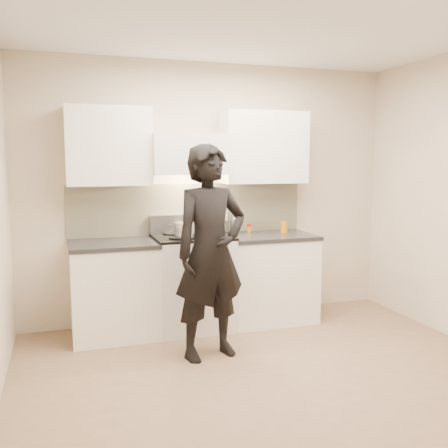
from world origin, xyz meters
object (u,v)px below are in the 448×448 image
at_px(counter_right, 268,277).
at_px(utensil_crock, 235,225).
at_px(wok, 205,223).
at_px(stove, 193,282).
at_px(person, 211,252).

relative_size(counter_right, utensil_crock, 3.14).
bearing_deg(utensil_crock, counter_right, -27.46).
relative_size(counter_right, wok, 2.12).
height_order(stove, wok, wok).
xyz_separation_m(stove, wok, (0.17, 0.14, 0.58)).
height_order(wok, utensil_crock, wok).
bearing_deg(counter_right, wok, 168.02).
xyz_separation_m(counter_right, utensil_crock, (-0.32, 0.17, 0.55)).
distance_m(stove, person, 0.89).
distance_m(utensil_crock, person, 1.09).
height_order(stove, utensil_crock, utensil_crock).
xyz_separation_m(stove, counter_right, (0.83, 0.00, -0.01)).
height_order(stove, counter_right, stove).
bearing_deg(wok, person, -102.87).
bearing_deg(person, stove, 73.85).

